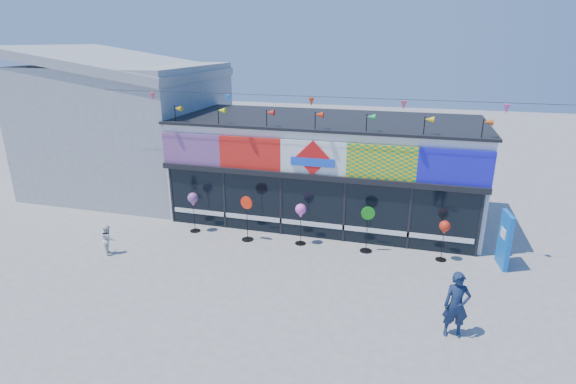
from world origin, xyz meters
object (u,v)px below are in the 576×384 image
at_px(spinner_2, 301,212).
at_px(child, 108,239).
at_px(spinner_3, 367,228).
at_px(blue_sign, 505,240).
at_px(spinner_1, 247,217).
at_px(adult_man, 456,305).
at_px(spinner_4, 444,229).
at_px(spinner_0, 193,201).

height_order(spinner_2, child, spinner_2).
xyz_separation_m(spinner_3, child, (-8.61, -2.59, -0.36)).
bearing_deg(blue_sign, spinner_1, 174.79).
bearing_deg(adult_man, blue_sign, 59.69).
distance_m(blue_sign, spinner_2, 6.80).
bearing_deg(spinner_4, spinner_1, -177.86).
bearing_deg(spinner_1, adult_man, -29.45).
height_order(blue_sign, spinner_2, blue_sign).
xyz_separation_m(spinner_1, spinner_2, (1.98, 0.21, 0.33)).
xyz_separation_m(spinner_2, child, (-6.23, -2.56, -0.72)).
bearing_deg(blue_sign, spinner_3, 173.99).
xyz_separation_m(spinner_1, child, (-4.25, -2.35, -0.39)).
xyz_separation_m(blue_sign, adult_man, (-1.76, -4.32, -0.06)).
height_order(spinner_0, spinner_2, spinner_0).
bearing_deg(blue_sign, spinner_4, 175.67).
xyz_separation_m(spinner_3, adult_man, (2.65, -4.20, -0.01)).
bearing_deg(spinner_4, spinner_3, -179.66).
relative_size(spinner_2, spinner_4, 1.08).
bearing_deg(adult_man, spinner_2, 132.19).
height_order(blue_sign, spinner_3, blue_sign).
distance_m(blue_sign, spinner_0, 11.04).
bearing_deg(spinner_1, spinner_4, 2.14).
xyz_separation_m(adult_man, child, (-11.27, 1.61, -0.35)).
bearing_deg(spinner_3, spinner_1, -176.81).
relative_size(spinner_0, spinner_4, 1.10).
xyz_separation_m(spinner_2, adult_man, (5.03, -4.17, -0.37)).
bearing_deg(adult_man, spinner_0, 147.68).
height_order(spinner_2, spinner_4, spinner_2).
relative_size(spinner_2, adult_man, 0.89).
height_order(spinner_0, spinner_1, spinner_1).
bearing_deg(spinner_1, blue_sign, 2.38).
bearing_deg(spinner_3, child, -163.26).
bearing_deg(spinner_2, spinner_1, -173.93).
relative_size(blue_sign, adult_man, 1.07).
distance_m(spinner_3, child, 9.00).
height_order(spinner_0, child, spinner_0).
bearing_deg(spinner_4, child, -166.83).
bearing_deg(spinner_2, spinner_4, 0.55).
distance_m(spinner_0, spinner_1, 2.30).
relative_size(spinner_0, spinner_3, 0.94).
bearing_deg(blue_sign, spinner_0, 173.26).
bearing_deg(spinner_2, blue_sign, 1.30).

